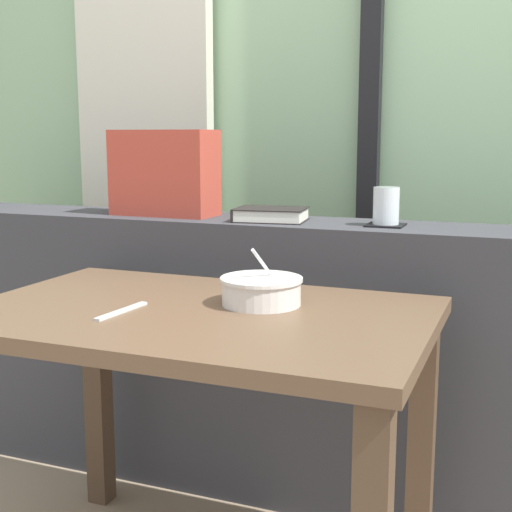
{
  "coord_description": "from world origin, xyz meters",
  "views": [
    {
      "loc": [
        0.64,
        -1.36,
        1.07
      ],
      "look_at": [
        -0.02,
        0.31,
        0.76
      ],
      "focal_mm": 49.34,
      "sensor_mm": 36.0,
      "label": 1
    }
  ],
  "objects": [
    {
      "name": "outdoor_backdrop",
      "position": [
        0.0,
        1.15,
        1.4
      ],
      "size": [
        4.8,
        0.08,
        2.8
      ],
      "primitive_type": "cube",
      "color": "#9EC699",
      "rests_on": "ground"
    },
    {
      "name": "curtain_left_panel",
      "position": [
        -0.78,
        1.05,
        1.25
      ],
      "size": [
        0.56,
        0.06,
        2.5
      ],
      "primitive_type": "cube",
      "color": "beige",
      "rests_on": "ground"
    },
    {
      "name": "window_divider_post",
      "position": [
        0.09,
        1.08,
        1.3
      ],
      "size": [
        0.07,
        0.05,
        2.6
      ],
      "primitive_type": "cube",
      "color": "black",
      "rests_on": "ground"
    },
    {
      "name": "dark_console_ledge",
      "position": [
        0.0,
        0.55,
        0.41
      ],
      "size": [
        2.8,
        0.29,
        0.83
      ],
      "primitive_type": "cube",
      "color": "#38383D",
      "rests_on": "ground"
    },
    {
      "name": "breakfast_table",
      "position": [
        -0.04,
        -0.0,
        0.58
      ],
      "size": [
        1.03,
        0.66,
        0.69
      ],
      "color": "brown",
      "rests_on": "ground"
    },
    {
      "name": "coaster_square",
      "position": [
        0.27,
        0.54,
        0.83
      ],
      "size": [
        0.1,
        0.1,
        0.0
      ],
      "primitive_type": "cube",
      "color": "black",
      "rests_on": "dark_console_ledge"
    },
    {
      "name": "juice_glass",
      "position": [
        0.27,
        0.54,
        0.88
      ],
      "size": [
        0.07,
        0.07,
        0.1
      ],
      "color": "white",
      "rests_on": "coaster_square"
    },
    {
      "name": "closed_book",
      "position": [
        -0.07,
        0.53,
        0.85
      ],
      "size": [
        0.22,
        0.18,
        0.04
      ],
      "color": "black",
      "rests_on": "dark_console_ledge"
    },
    {
      "name": "throw_pillow",
      "position": [
        -0.42,
        0.55,
        0.96
      ],
      "size": [
        0.32,
        0.15,
        0.26
      ],
      "primitive_type": "cube",
      "rotation": [
        0.0,
        0.0,
        -0.03
      ],
      "color": "#B74233",
      "rests_on": "dark_console_ledge"
    },
    {
      "name": "soup_bowl",
      "position": [
        0.08,
        0.09,
        0.72
      ],
      "size": [
        0.19,
        0.19,
        0.13
      ],
      "color": "silver",
      "rests_on": "breakfast_table"
    },
    {
      "name": "fork_utensil",
      "position": [
        -0.18,
        -0.09,
        0.7
      ],
      "size": [
        0.03,
        0.17,
        0.01
      ],
      "primitive_type": "cube",
      "rotation": [
        0.0,
        0.0,
        -0.09
      ],
      "color": "silver",
      "rests_on": "breakfast_table"
    }
  ]
}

